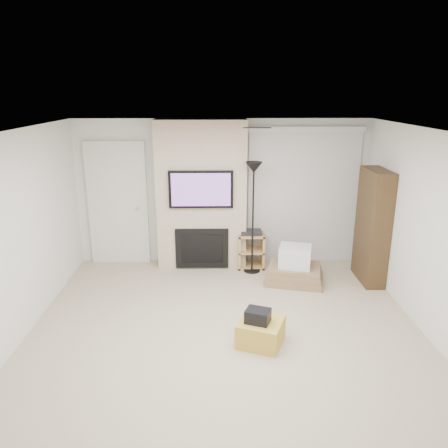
{
  "coord_description": "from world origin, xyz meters",
  "views": [
    {
      "loc": [
        -0.13,
        -4.63,
        2.93
      ],
      "look_at": [
        0.0,
        1.2,
        1.15
      ],
      "focal_mm": 35.0,
      "sensor_mm": 36.0,
      "label": 1
    }
  ],
  "objects_px": {
    "floor_lamp": "(253,187)",
    "box_stack": "(294,268)",
    "ottoman": "(261,332)",
    "av_stand": "(251,248)",
    "bookshelf": "(372,227)"
  },
  "relations": [
    {
      "from": "floor_lamp",
      "to": "box_stack",
      "type": "height_order",
      "value": "floor_lamp"
    },
    {
      "from": "box_stack",
      "to": "ottoman",
      "type": "bearing_deg",
      "value": -112.1
    },
    {
      "from": "av_stand",
      "to": "floor_lamp",
      "type": "bearing_deg",
      "value": -88.27
    },
    {
      "from": "box_stack",
      "to": "bookshelf",
      "type": "distance_m",
      "value": 1.38
    },
    {
      "from": "av_stand",
      "to": "bookshelf",
      "type": "bearing_deg",
      "value": -17.6
    },
    {
      "from": "ottoman",
      "to": "floor_lamp",
      "type": "bearing_deg",
      "value": 87.97
    },
    {
      "from": "floor_lamp",
      "to": "av_stand",
      "type": "distance_m",
      "value": 1.14
    },
    {
      "from": "ottoman",
      "to": "av_stand",
      "type": "relative_size",
      "value": 0.76
    },
    {
      "from": "ottoman",
      "to": "av_stand",
      "type": "distance_m",
      "value": 2.42
    },
    {
      "from": "av_stand",
      "to": "bookshelf",
      "type": "distance_m",
      "value": 2.02
    },
    {
      "from": "floor_lamp",
      "to": "av_stand",
      "type": "relative_size",
      "value": 2.82
    },
    {
      "from": "bookshelf",
      "to": "ottoman",
      "type": "bearing_deg",
      "value": -136.53
    },
    {
      "from": "ottoman",
      "to": "av_stand",
      "type": "bearing_deg",
      "value": 88.28
    },
    {
      "from": "av_stand",
      "to": "box_stack",
      "type": "xyz_separation_m",
      "value": [
        0.65,
        -0.64,
        -0.12
      ]
    },
    {
      "from": "ottoman",
      "to": "box_stack",
      "type": "distance_m",
      "value": 1.91
    }
  ]
}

